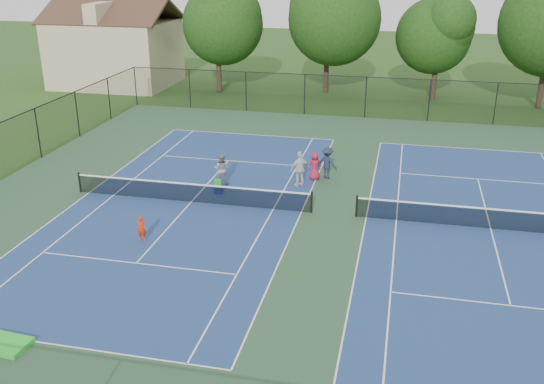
% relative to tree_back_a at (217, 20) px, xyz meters
% --- Properties ---
extents(ground, '(140.00, 140.00, 0.00)m').
position_rel_tree_back_a_xyz_m(ground, '(13.00, -24.00, -6.04)').
color(ground, '#234716').
rests_on(ground, ground).
extents(court_pad, '(36.00, 36.00, 0.01)m').
position_rel_tree_back_a_xyz_m(court_pad, '(13.00, -24.00, -6.03)').
color(court_pad, '#294931').
rests_on(court_pad, ground).
extents(tennis_court_left, '(12.00, 23.83, 1.07)m').
position_rel_tree_back_a_xyz_m(tennis_court_left, '(6.00, -24.00, -5.94)').
color(tennis_court_left, navy).
rests_on(tennis_court_left, ground).
extents(tennis_court_right, '(12.00, 23.83, 1.07)m').
position_rel_tree_back_a_xyz_m(tennis_court_right, '(20.00, -24.00, -5.94)').
color(tennis_court_right, navy).
rests_on(tennis_court_right, ground).
extents(perimeter_fence, '(36.08, 36.08, 3.02)m').
position_rel_tree_back_a_xyz_m(perimeter_fence, '(13.00, -24.00, -4.44)').
color(perimeter_fence, black).
rests_on(perimeter_fence, ground).
extents(tree_back_a, '(6.80, 6.80, 9.15)m').
position_rel_tree_back_a_xyz_m(tree_back_a, '(0.00, 0.00, 0.00)').
color(tree_back_a, '#2D2116').
rests_on(tree_back_a, ground).
extents(tree_back_b, '(7.60, 7.60, 10.03)m').
position_rel_tree_back_a_xyz_m(tree_back_b, '(9.00, 2.00, 0.56)').
color(tree_back_b, '#2D2116').
rests_on(tree_back_b, ground).
extents(tree_back_c, '(6.00, 6.00, 8.40)m').
position_rel_tree_back_a_xyz_m(tree_back_c, '(18.00, 1.00, -0.56)').
color(tree_back_c, '#2D2116').
rests_on(tree_back_c, ground).
extents(clapboard_house, '(10.80, 8.10, 7.65)m').
position_rel_tree_back_a_xyz_m(clapboard_house, '(-10.00, 1.00, -2.95)').
color(clapboard_house, tan).
rests_on(clapboard_house, ground).
extents(child_player, '(0.47, 0.39, 1.11)m').
position_rel_tree_back_a_xyz_m(child_player, '(5.41, -28.45, -5.48)').
color(child_player, red).
rests_on(child_player, ground).
extents(instructor, '(0.82, 0.64, 1.65)m').
position_rel_tree_back_a_xyz_m(instructor, '(6.73, -21.25, -5.21)').
color(instructor, gray).
rests_on(instructor, ground).
extents(bystander_a, '(1.16, 1.05, 1.90)m').
position_rel_tree_back_a_xyz_m(bystander_a, '(10.80, -20.73, -5.09)').
color(bystander_a, silver).
rests_on(bystander_a, ground).
extents(bystander_b, '(1.28, 1.00, 1.74)m').
position_rel_tree_back_a_xyz_m(bystander_b, '(12.02, -19.21, -5.17)').
color(bystander_b, '#1C243E').
rests_on(bystander_b, ground).
extents(bystander_c, '(0.90, 0.78, 1.55)m').
position_rel_tree_back_a_xyz_m(bystander_c, '(11.40, -19.59, -5.26)').
color(bystander_c, maroon).
rests_on(bystander_c, ground).
extents(ball_crate, '(0.45, 0.36, 0.32)m').
position_rel_tree_back_a_xyz_m(ball_crate, '(6.96, -22.63, -5.88)').
color(ball_crate, navy).
rests_on(ball_crate, ground).
extents(ball_hopper, '(0.39, 0.35, 0.43)m').
position_rel_tree_back_a_xyz_m(ball_hopper, '(6.96, -22.63, -5.51)').
color(ball_hopper, green).
rests_on(ball_hopper, ball_crate).
extents(green_tarp, '(1.53, 1.12, 0.16)m').
position_rel_tree_back_a_xyz_m(green_tarp, '(4.29, -36.30, -5.95)').
color(green_tarp, green).
rests_on(green_tarp, ground).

